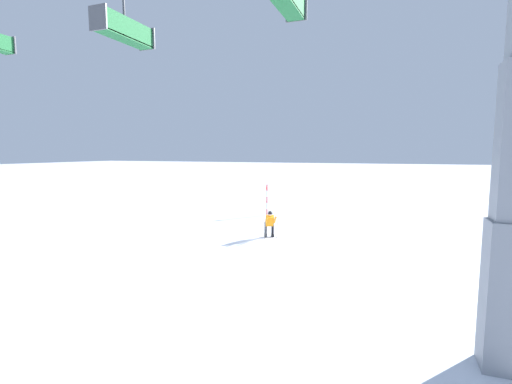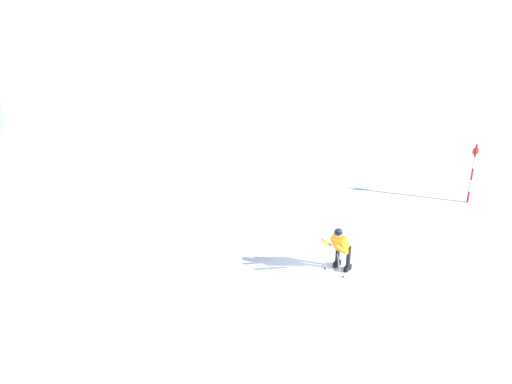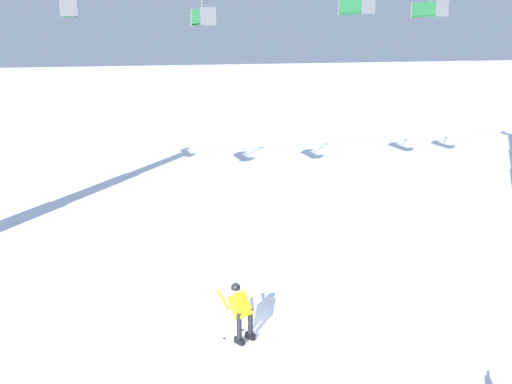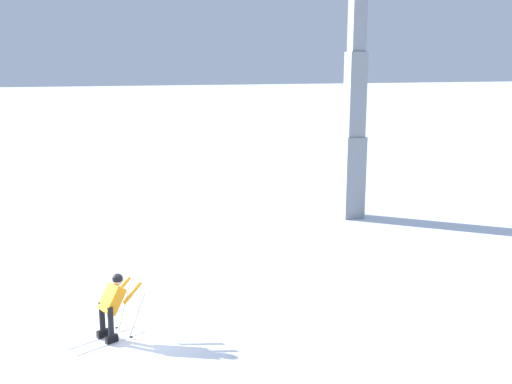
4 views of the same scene
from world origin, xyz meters
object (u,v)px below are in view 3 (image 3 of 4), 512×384
object	(u,v)px
skier_carving_main	(240,308)
chairlift_seat_second	(201,16)
chairlift_seat_nearest	(66,8)
chairlift_seat_middle	(354,7)
chairlift_seat_fourth	(427,9)

from	to	relation	value
skier_carving_main	chairlift_seat_second	world-z (taller)	chairlift_seat_second
chairlift_seat_nearest	chairlift_seat_middle	world-z (taller)	same
skier_carving_main	chairlift_seat_fourth	xyz separation A→B (m)	(10.53, 9.52, 7.56)
chairlift_seat_nearest	chairlift_seat_fourth	distance (m)	14.19
chairlift_seat_middle	chairlift_seat_fourth	size ratio (longest dim) A/B	1.14
chairlift_seat_nearest	chairlift_seat_fourth	xyz separation A→B (m)	(14.19, 0.00, 0.08)
chairlift_seat_middle	chairlift_seat_fourth	world-z (taller)	same
chairlift_seat_second	chairlift_seat_nearest	bearing A→B (deg)	180.00
skier_carving_main	chairlift_seat_nearest	bearing A→B (deg)	111.03
skier_carving_main	chairlift_seat_middle	world-z (taller)	chairlift_seat_middle
chairlift_seat_nearest	chairlift_seat_second	bearing A→B (deg)	0.00
chairlift_seat_middle	skier_carving_main	bearing A→B (deg)	-127.27
chairlift_seat_nearest	chairlift_seat_second	size ratio (longest dim) A/B	0.91
chairlift_seat_second	chairlift_seat_middle	size ratio (longest dim) A/B	1.03
chairlift_seat_nearest	chairlift_seat_second	xyz separation A→B (m)	(4.73, 0.00, -0.26)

